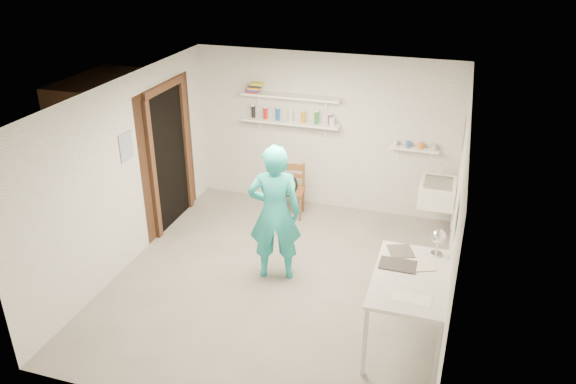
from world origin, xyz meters
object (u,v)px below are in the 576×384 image
(man, at_px, (275,213))
(wall_clock, at_px, (285,185))
(belfast_sink, at_px, (437,192))
(desk_lamp, at_px, (439,237))
(wooden_chair, at_px, (291,191))
(work_table, at_px, (408,311))

(man, relative_size, wall_clock, 5.56)
(belfast_sink, distance_m, desk_lamp, 1.93)
(belfast_sink, height_order, wooden_chair, belfast_sink)
(belfast_sink, relative_size, desk_lamp, 3.80)
(belfast_sink, relative_size, work_table, 0.48)
(wall_clock, distance_m, wooden_chair, 1.63)
(wall_clock, height_order, wooden_chair, wall_clock)
(wall_clock, relative_size, wooden_chair, 0.38)
(man, height_order, desk_lamp, man)
(desk_lamp, bearing_deg, man, 170.77)
(wall_clock, xyz_separation_m, work_table, (1.66, -1.03, -0.76))
(wall_clock, xyz_separation_m, desk_lamp, (1.87, -0.52, -0.11))
(work_table, height_order, desk_lamp, desk_lamp)
(man, xyz_separation_m, desk_lamp, (1.93, -0.31, 0.18))
(work_table, distance_m, desk_lamp, 0.84)
(man, bearing_deg, work_table, 138.42)
(wall_clock, bearing_deg, man, -122.30)
(wooden_chair, distance_m, work_table, 3.15)
(desk_lamp, bearing_deg, wall_clock, 164.30)
(wooden_chair, bearing_deg, man, -86.02)
(belfast_sink, bearing_deg, desk_lamp, -87.03)
(man, height_order, wooden_chair, man)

